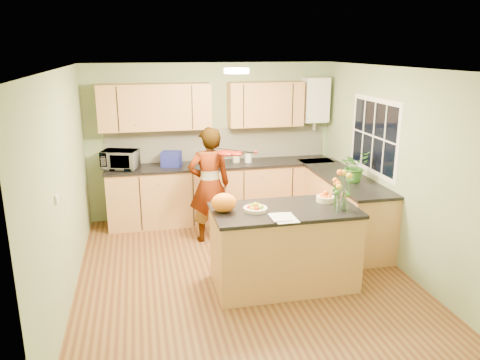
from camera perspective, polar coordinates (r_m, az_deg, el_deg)
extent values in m
plane|color=#573019|center=(5.99, 0.23, -11.20)|extent=(4.50, 4.50, 0.00)
cube|color=silver|center=(5.34, 0.26, 13.45)|extent=(4.00, 4.50, 0.02)
cube|color=gray|center=(7.69, -3.43, 4.76)|extent=(4.00, 0.02, 2.50)
cube|color=gray|center=(3.50, 8.41, -9.18)|extent=(4.00, 0.02, 2.50)
cube|color=gray|center=(5.47, -20.64, -0.81)|extent=(0.02, 4.50, 2.50)
cube|color=gray|center=(6.27, 18.39, 1.43)|extent=(0.02, 4.50, 2.50)
cube|color=tan|center=(7.61, -2.23, -1.55)|extent=(3.60, 0.60, 0.90)
cube|color=black|center=(7.48, -2.25, 1.87)|extent=(3.64, 0.62, 0.04)
cube|color=tan|center=(7.07, 12.28, -3.28)|extent=(0.60, 2.20, 0.90)
cube|color=black|center=(6.93, 12.43, 0.39)|extent=(0.62, 2.24, 0.04)
cube|color=white|center=(7.70, -2.67, 4.41)|extent=(3.60, 0.02, 0.52)
cube|color=tan|center=(7.34, -10.32, 8.75)|extent=(1.70, 0.34, 0.70)
cube|color=tan|center=(7.61, 3.12, 9.22)|extent=(1.20, 0.34, 0.70)
cube|color=white|center=(7.88, 9.16, 9.64)|extent=(0.40, 0.30, 0.72)
cylinder|color=silver|center=(7.93, 9.03, 6.77)|extent=(0.06, 0.06, 0.20)
cube|color=white|center=(6.71, 16.00, 5.16)|extent=(0.01, 1.30, 1.05)
cube|color=black|center=(6.71, 15.97, 5.16)|extent=(0.01, 1.18, 0.92)
cube|color=white|center=(4.89, -21.45, -2.20)|extent=(0.02, 0.09, 0.09)
cylinder|color=#FFEABF|center=(5.64, -0.42, 13.17)|extent=(0.30, 0.30, 0.06)
cylinder|color=white|center=(5.63, -0.42, 13.47)|extent=(0.10, 0.10, 0.02)
cube|color=tan|center=(5.55, 5.38, -8.35)|extent=(1.62, 0.81, 0.91)
cube|color=black|center=(5.37, 5.51, -3.70)|extent=(1.66, 0.85, 0.04)
cylinder|color=beige|center=(5.26, 1.88, -3.58)|extent=(0.27, 0.27, 0.04)
cylinder|color=beige|center=(5.67, 10.36, -2.27)|extent=(0.22, 0.22, 0.06)
cylinder|color=silver|center=(5.38, 12.24, -2.45)|extent=(0.11, 0.11, 0.23)
ellipsoid|color=orange|center=(5.21, -1.99, -2.77)|extent=(0.35, 0.33, 0.21)
cube|color=silver|center=(5.06, 5.46, -4.61)|extent=(0.24, 0.33, 0.01)
imported|color=#DC9C86|center=(6.68, -3.75, -0.61)|extent=(0.63, 0.44, 1.67)
imported|color=white|center=(7.34, -14.40, 2.42)|extent=(0.60, 0.50, 0.29)
cube|color=navy|center=(7.34, -8.36, 2.56)|extent=(0.34, 0.29, 0.23)
cylinder|color=silver|center=(7.42, -3.08, 2.72)|extent=(0.15, 0.15, 0.20)
sphere|color=black|center=(7.39, -3.10, 3.77)|extent=(0.07, 0.07, 0.07)
cylinder|color=beige|center=(7.55, -0.46, 2.90)|extent=(0.13, 0.13, 0.19)
cylinder|color=white|center=(7.54, 1.02, 2.80)|extent=(0.12, 0.12, 0.17)
imported|color=#326C24|center=(6.60, 13.79, 1.66)|extent=(0.49, 0.45, 0.44)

